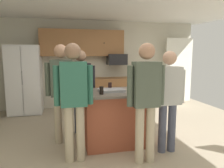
{
  "coord_description": "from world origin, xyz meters",
  "views": [
    {
      "loc": [
        -0.99,
        -3.71,
        1.63
      ],
      "look_at": [
        -0.08,
        0.2,
        1.05
      ],
      "focal_mm": 34.12,
      "sensor_mm": 36.0,
      "label": 1
    }
  ],
  "objects_px": {
    "refrigerator": "(25,80)",
    "kitchen_island": "(116,117)",
    "microwave_over_range": "(117,59)",
    "person_elder_center": "(81,86)",
    "person_host_foreground": "(74,94)",
    "glass_dark_ale": "(101,90)",
    "serving_tray": "(111,90)",
    "glass_short_whisky": "(88,86)",
    "person_guest_by_door": "(168,95)",
    "person_guest_right": "(62,87)",
    "glass_stout_tall": "(110,86)",
    "person_guest_left": "(146,95)"
  },
  "relations": [
    {
      "from": "refrigerator",
      "to": "kitchen_island",
      "type": "xyz_separation_m",
      "value": [
        1.92,
        -2.48,
        -0.43
      ]
    },
    {
      "from": "microwave_over_range",
      "to": "person_elder_center",
      "type": "height_order",
      "value": "person_elder_center"
    },
    {
      "from": "person_host_foreground",
      "to": "glass_dark_ale",
      "type": "height_order",
      "value": "person_host_foreground"
    },
    {
      "from": "refrigerator",
      "to": "serving_tray",
      "type": "distance_m",
      "value": 3.09
    },
    {
      "from": "person_elder_center",
      "to": "glass_short_whisky",
      "type": "bearing_deg",
      "value": -28.67
    },
    {
      "from": "person_host_foreground",
      "to": "person_guest_by_door",
      "type": "relative_size",
      "value": 1.06
    },
    {
      "from": "person_elder_center",
      "to": "serving_tray",
      "type": "height_order",
      "value": "person_elder_center"
    },
    {
      "from": "person_guest_right",
      "to": "glass_dark_ale",
      "type": "bearing_deg",
      "value": -22.26
    },
    {
      "from": "microwave_over_range",
      "to": "serving_tray",
      "type": "distance_m",
      "value": 2.76
    },
    {
      "from": "person_guest_right",
      "to": "person_host_foreground",
      "type": "distance_m",
      "value": 0.78
    },
    {
      "from": "kitchen_island",
      "to": "person_guest_right",
      "type": "xyz_separation_m",
      "value": [
        -0.93,
        0.25,
        0.55
      ]
    },
    {
      "from": "glass_stout_tall",
      "to": "microwave_over_range",
      "type": "bearing_deg",
      "value": 72.7
    },
    {
      "from": "kitchen_island",
      "to": "person_host_foreground",
      "type": "relative_size",
      "value": 0.71
    },
    {
      "from": "glass_dark_ale",
      "to": "serving_tray",
      "type": "xyz_separation_m",
      "value": [
        0.22,
        0.22,
        -0.04
      ]
    },
    {
      "from": "person_guest_right",
      "to": "person_elder_center",
      "type": "height_order",
      "value": "person_guest_right"
    },
    {
      "from": "person_elder_center",
      "to": "serving_tray",
      "type": "bearing_deg",
      "value": -4.92
    },
    {
      "from": "microwave_over_range",
      "to": "glass_stout_tall",
      "type": "relative_size",
      "value": 4.6
    },
    {
      "from": "person_elder_center",
      "to": "person_guest_left",
      "type": "xyz_separation_m",
      "value": [
        0.81,
        -1.44,
        0.06
      ]
    },
    {
      "from": "person_elder_center",
      "to": "person_guest_by_door",
      "type": "xyz_separation_m",
      "value": [
        1.3,
        -1.19,
        -0.01
      ]
    },
    {
      "from": "glass_short_whisky",
      "to": "serving_tray",
      "type": "distance_m",
      "value": 0.44
    },
    {
      "from": "kitchen_island",
      "to": "glass_stout_tall",
      "type": "distance_m",
      "value": 0.59
    },
    {
      "from": "microwave_over_range",
      "to": "refrigerator",
      "type": "bearing_deg",
      "value": -177.4
    },
    {
      "from": "person_host_foreground",
      "to": "serving_tray",
      "type": "distance_m",
      "value": 0.84
    },
    {
      "from": "glass_dark_ale",
      "to": "glass_short_whisky",
      "type": "height_order",
      "value": "glass_short_whisky"
    },
    {
      "from": "kitchen_island",
      "to": "person_elder_center",
      "type": "bearing_deg",
      "value": 129.85
    },
    {
      "from": "kitchen_island",
      "to": "glass_short_whisky",
      "type": "relative_size",
      "value": 8.12
    },
    {
      "from": "microwave_over_range",
      "to": "person_guest_by_door",
      "type": "height_order",
      "value": "person_guest_by_door"
    },
    {
      "from": "glass_dark_ale",
      "to": "person_guest_by_door",
      "type": "bearing_deg",
      "value": -15.79
    },
    {
      "from": "microwave_over_range",
      "to": "serving_tray",
      "type": "height_order",
      "value": "microwave_over_range"
    },
    {
      "from": "person_guest_right",
      "to": "glass_stout_tall",
      "type": "bearing_deg",
      "value": 14.93
    },
    {
      "from": "glass_dark_ale",
      "to": "refrigerator",
      "type": "bearing_deg",
      "value": 120.87
    },
    {
      "from": "microwave_over_range",
      "to": "glass_stout_tall",
      "type": "xyz_separation_m",
      "value": [
        -0.73,
        -2.35,
        -0.43
      ]
    },
    {
      "from": "person_guest_right",
      "to": "glass_short_whisky",
      "type": "distance_m",
      "value": 0.47
    },
    {
      "from": "glass_stout_tall",
      "to": "serving_tray",
      "type": "xyz_separation_m",
      "value": [
        -0.03,
        -0.26,
        -0.04
      ]
    },
    {
      "from": "person_host_foreground",
      "to": "serving_tray",
      "type": "bearing_deg",
      "value": 2.42
    },
    {
      "from": "person_guest_by_door",
      "to": "glass_short_whisky",
      "type": "height_order",
      "value": "person_guest_by_door"
    },
    {
      "from": "person_guest_right",
      "to": "glass_dark_ale",
      "type": "xyz_separation_m",
      "value": [
        0.63,
        -0.48,
        -0.01
      ]
    },
    {
      "from": "person_guest_by_door",
      "to": "person_guest_left",
      "type": "bearing_deg",
      "value": 62.5
    },
    {
      "from": "person_host_foreground",
      "to": "glass_dark_ale",
      "type": "bearing_deg",
      "value": -2.72
    },
    {
      "from": "refrigerator",
      "to": "person_host_foreground",
      "type": "relative_size",
      "value": 1.04
    },
    {
      "from": "kitchen_island",
      "to": "person_guest_left",
      "type": "xyz_separation_m",
      "value": [
        0.25,
        -0.78,
        0.55
      ]
    },
    {
      "from": "kitchen_island",
      "to": "person_guest_by_door",
      "type": "bearing_deg",
      "value": -35.29
    },
    {
      "from": "kitchen_island",
      "to": "glass_dark_ale",
      "type": "distance_m",
      "value": 0.66
    },
    {
      "from": "microwave_over_range",
      "to": "glass_dark_ale",
      "type": "distance_m",
      "value": 3.02
    },
    {
      "from": "microwave_over_range",
      "to": "person_guest_by_door",
      "type": "relative_size",
      "value": 0.34
    },
    {
      "from": "microwave_over_range",
      "to": "glass_dark_ale",
      "type": "xyz_separation_m",
      "value": [
        -0.98,
        -2.83,
        -0.42
      ]
    },
    {
      "from": "person_guest_right",
      "to": "person_host_foreground",
      "type": "height_order",
      "value": "person_guest_right"
    },
    {
      "from": "person_guest_left",
      "to": "serving_tray",
      "type": "distance_m",
      "value": 0.84
    },
    {
      "from": "refrigerator",
      "to": "glass_short_whisky",
      "type": "relative_size",
      "value": 11.84
    },
    {
      "from": "microwave_over_range",
      "to": "person_guest_left",
      "type": "distance_m",
      "value": 3.43
    }
  ]
}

